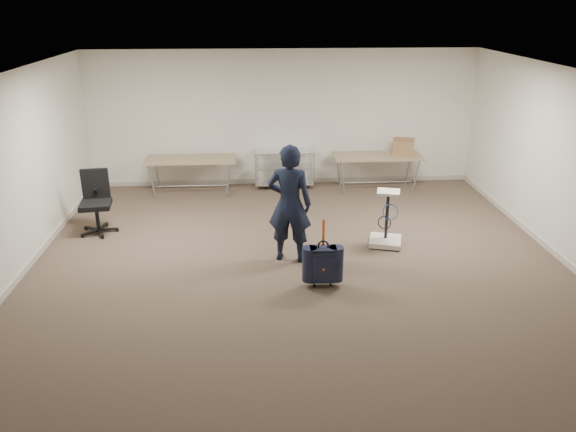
{
  "coord_description": "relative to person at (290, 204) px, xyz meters",
  "views": [
    {
      "loc": [
        -0.64,
        -7.06,
        3.74
      ],
      "look_at": [
        -0.17,
        0.3,
        0.87
      ],
      "focal_mm": 35.0,
      "sensor_mm": 36.0,
      "label": 1
    }
  ],
  "objects": [
    {
      "name": "ground",
      "position": [
        0.12,
        -0.7,
        -0.9
      ],
      "size": [
        9.0,
        9.0,
        0.0
      ],
      "primitive_type": "plane",
      "color": "#4D3C2F",
      "rests_on": "ground"
    },
    {
      "name": "room_shell",
      "position": [
        0.12,
        0.69,
        -0.85
      ],
      "size": [
        8.0,
        9.0,
        9.0
      ],
      "color": "white",
      "rests_on": "ground"
    },
    {
      "name": "folding_table_left",
      "position": [
        -1.78,
        3.25,
        -0.22
      ],
      "size": [
        1.8,
        0.75,
        0.73
      ],
      "color": "#937D5A",
      "rests_on": "ground"
    },
    {
      "name": "folding_table_right",
      "position": [
        2.02,
        3.25,
        -0.22
      ],
      "size": [
        1.8,
        0.75,
        0.73
      ],
      "color": "#937D5A",
      "rests_on": "ground"
    },
    {
      "name": "wire_shelf",
      "position": [
        0.12,
        3.5,
        -0.46
      ],
      "size": [
        1.22,
        0.47,
        0.8
      ],
      "color": "silver",
      "rests_on": "ground"
    },
    {
      "name": "person",
      "position": [
        0.0,
        0.0,
        0.0
      ],
      "size": [
        0.74,
        0.58,
        1.8
      ],
      "primitive_type": "imported",
      "rotation": [
        0.0,
        0.0,
        2.9
      ],
      "color": "black",
      "rests_on": "ground"
    },
    {
      "name": "suitcase",
      "position": [
        0.4,
        -0.89,
        -0.57
      ],
      "size": [
        0.37,
        0.22,
        0.99
      ],
      "color": "black",
      "rests_on": "ground"
    },
    {
      "name": "office_chair",
      "position": [
        -3.18,
        1.3,
        -0.58
      ],
      "size": [
        0.64,
        0.64,
        1.06
      ],
      "color": "black",
      "rests_on": "ground"
    },
    {
      "name": "equipment_cart",
      "position": [
        1.59,
        0.45,
        -0.66
      ],
      "size": [
        0.62,
        0.62,
        0.92
      ],
      "color": "beige",
      "rests_on": "ground"
    },
    {
      "name": "cardboard_box",
      "position": [
        2.57,
        3.32,
        -0.01
      ],
      "size": [
        0.49,
        0.42,
        0.32
      ],
      "primitive_type": "cube",
      "rotation": [
        0.0,
        0.0,
        -0.29
      ],
      "color": "#8A5E40",
      "rests_on": "folding_table_right"
    }
  ]
}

